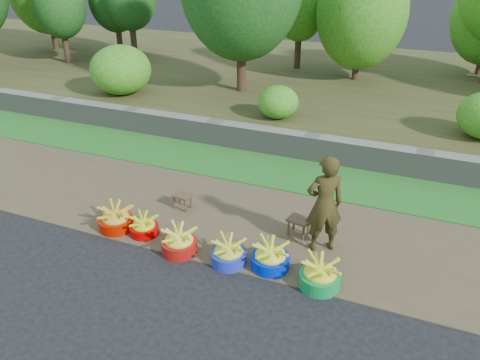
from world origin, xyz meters
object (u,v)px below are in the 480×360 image
at_px(basin_b, 144,227).
at_px(basin_d, 229,253).
at_px(basin_c, 179,242).
at_px(stool_right, 299,222).
at_px(basin_a, 116,219).
at_px(basin_e, 270,257).
at_px(vendor_woman, 324,204).
at_px(stool_left, 182,198).
at_px(basin_f, 320,275).

relative_size(basin_b, basin_d, 0.88).
bearing_deg(basin_c, basin_b, 165.61).
distance_m(basin_c, stool_right, 1.87).
height_order(basin_c, basin_d, basin_c).
xyz_separation_m(basin_a, basin_d, (2.03, -0.13, -0.01)).
bearing_deg(stool_right, basin_e, -98.89).
bearing_deg(basin_c, vendor_woman, 24.19).
height_order(stool_left, vendor_woman, vendor_woman).
xyz_separation_m(basin_a, basin_e, (2.62, -0.01, -0.00)).
relative_size(basin_d, stool_right, 1.35).
xyz_separation_m(basin_e, basin_f, (0.74, -0.12, 0.00)).
bearing_deg(basin_f, basin_a, 177.83).
relative_size(basin_a, basin_f, 1.01).
distance_m(basin_f, vendor_woman, 1.05).
relative_size(basin_c, basin_f, 0.97).
bearing_deg(basin_f, basin_d, 179.92).
xyz_separation_m(basin_e, vendor_woman, (0.56, 0.72, 0.60)).
bearing_deg(basin_b, basin_a, -176.37).
bearing_deg(basin_c, basin_d, 2.35).
bearing_deg(basin_d, basin_b, 174.12).
bearing_deg(basin_e, basin_a, 179.84).
relative_size(basin_c, basin_e, 0.97).
relative_size(basin_d, vendor_woman, 0.34).
bearing_deg(vendor_woman, stool_left, -36.36).
distance_m(basin_f, stool_left, 2.88).
relative_size(basin_d, basin_e, 0.94).
relative_size(basin_a, stool_left, 1.70).
bearing_deg(basin_c, basin_e, 6.22).
height_order(basin_e, vendor_woman, vendor_woman).
xyz_separation_m(basin_a, vendor_woman, (3.18, 0.71, 0.60)).
relative_size(stool_right, vendor_woman, 0.25).
distance_m(basin_c, basin_d, 0.79).
xyz_separation_m(basin_a, stool_right, (2.77, 0.92, 0.07)).
xyz_separation_m(basin_a, basin_b, (0.50, 0.03, -0.03)).
relative_size(basin_b, basin_f, 0.82).
bearing_deg(stool_left, basin_e, -26.59).
height_order(basin_e, stool_left, basin_e).
bearing_deg(vendor_woman, basin_c, -6.50).
relative_size(basin_a, basin_e, 1.01).
bearing_deg(basin_e, basin_d, -168.73).
relative_size(basin_b, vendor_woman, 0.30).
distance_m(stool_left, stool_right, 2.08).
bearing_deg(stool_right, basin_b, -158.52).
xyz_separation_m(basin_c, basin_d, (0.79, 0.03, -0.01)).
height_order(basin_f, stool_left, basin_f).
bearing_deg(stool_left, basin_c, -63.80).
bearing_deg(basin_b, stool_left, 78.42).
bearing_deg(basin_c, stool_right, 35.31).
bearing_deg(stool_left, basin_f, -22.13).
relative_size(basin_c, stool_right, 1.41).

